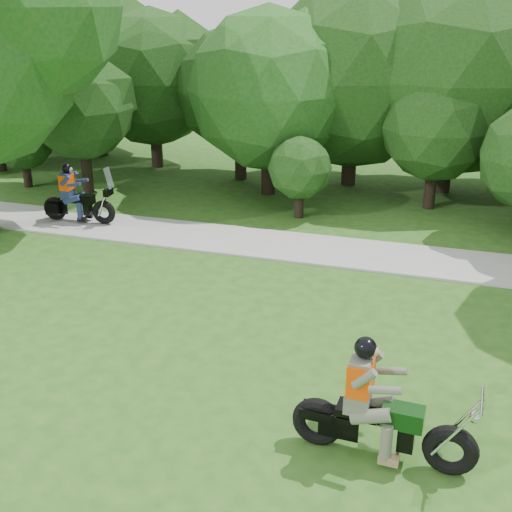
# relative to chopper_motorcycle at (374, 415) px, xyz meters

# --- Properties ---
(ground) EXTENTS (100.00, 100.00, 0.00)m
(ground) POSITION_rel_chopper_motorcycle_xyz_m (-1.73, 0.10, -0.73)
(ground) COLOR #245117
(ground) RESTS_ON ground
(walkway) EXTENTS (60.00, 2.20, 0.06)m
(walkway) POSITION_rel_chopper_motorcycle_xyz_m (-1.73, 8.10, -0.70)
(walkway) COLOR gray
(walkway) RESTS_ON ground
(tree_line) EXTENTS (40.06, 12.05, 7.66)m
(tree_line) POSITION_rel_chopper_motorcycle_xyz_m (-0.47, 14.89, 2.95)
(tree_line) COLOR black
(tree_line) RESTS_ON ground
(chopper_motorcycle) EXTENTS (2.75, 0.73, 1.97)m
(chopper_motorcycle) POSITION_rel_chopper_motorcycle_xyz_m (0.00, 0.00, 0.00)
(chopper_motorcycle) COLOR black
(chopper_motorcycle) RESTS_ON ground
(touring_motorcycle) EXTENTS (2.37, 0.76, 1.81)m
(touring_motorcycle) POSITION_rel_chopper_motorcycle_xyz_m (-10.14, 8.14, -0.01)
(touring_motorcycle) COLOR black
(touring_motorcycle) RESTS_ON walkway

